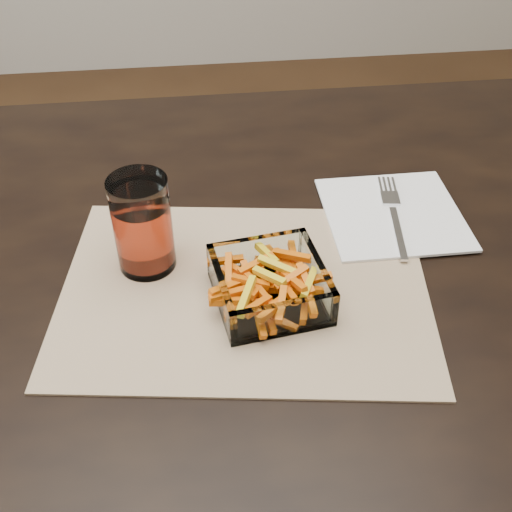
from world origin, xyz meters
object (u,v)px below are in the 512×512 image
Objects in this scene: fork at (393,213)px; dining_table at (189,302)px; tumbler at (143,227)px; glass_bowl at (270,287)px.

dining_table is at bearing -162.90° from fork.
glass_bowl is at bearing -29.36° from tumbler.
dining_table is 0.16m from tumbler.
fork is (0.29, 0.05, 0.10)m from dining_table.
fork is at bearing 36.58° from glass_bowl.
dining_table is 8.43× the size of fork.
fork is (0.19, 0.14, -0.01)m from glass_bowl.
tumbler is at bearing -163.35° from dining_table.
glass_bowl is 1.12× the size of tumbler.
dining_table is 0.18m from glass_bowl.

